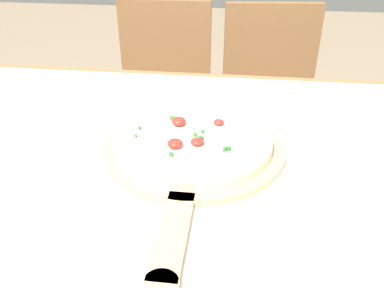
% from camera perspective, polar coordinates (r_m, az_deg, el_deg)
% --- Properties ---
extents(dining_table, '(1.49, 1.04, 0.76)m').
position_cam_1_polar(dining_table, '(0.84, 0.80, -8.97)').
color(dining_table, olive).
rests_on(dining_table, ground_plane).
extents(towel_cloth, '(1.41, 0.96, 0.00)m').
position_cam_1_polar(towel_cloth, '(0.78, 0.85, -3.57)').
color(towel_cloth, silver).
rests_on(towel_cloth, dining_table).
extents(pizza_peel, '(0.37, 0.57, 0.01)m').
position_cam_1_polar(pizza_peel, '(0.82, 0.08, -1.12)').
color(pizza_peel, tan).
rests_on(pizza_peel, towel_cloth).
extents(pizza, '(0.32, 0.32, 0.04)m').
position_cam_1_polar(pizza, '(0.83, 0.25, 0.75)').
color(pizza, beige).
rests_on(pizza, pizza_peel).
extents(chair_left, '(0.41, 0.41, 0.88)m').
position_cam_1_polar(chair_left, '(1.73, -3.98, 6.79)').
color(chair_left, brown).
rests_on(chair_left, ground_plane).
extents(chair_right, '(0.44, 0.44, 0.88)m').
position_cam_1_polar(chair_right, '(1.71, 10.78, 5.94)').
color(chair_right, brown).
rests_on(chair_right, ground_plane).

